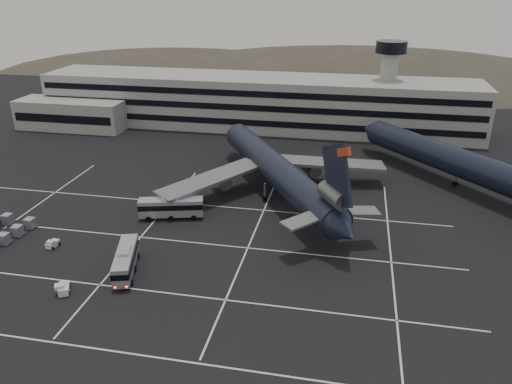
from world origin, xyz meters
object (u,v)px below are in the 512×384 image
bus_near (126,259)px  tug_a (52,244)px  trijet_main (278,171)px  bus_far (171,207)px

bus_near → tug_a: bus_near is taller
bus_near → tug_a: size_ratio=4.77×
trijet_main → tug_a: trijet_main is taller
bus_far → tug_a: (-14.85, -13.59, -1.57)m
bus_far → bus_near: bearing=164.2°
tug_a → trijet_main: bearing=46.6°
bus_far → trijet_main: bearing=-66.9°
bus_near → bus_far: 17.86m
trijet_main → bus_near: bearing=-150.2°
trijet_main → bus_far: 21.53m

